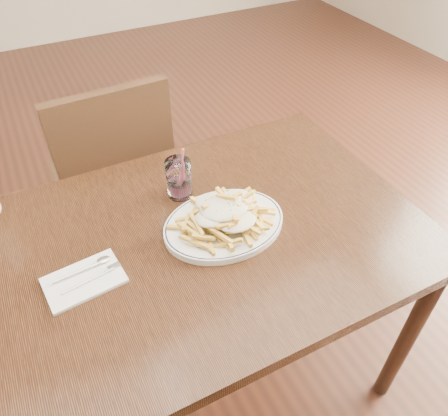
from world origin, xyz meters
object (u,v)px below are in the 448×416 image
chair_far (115,173)px  fries_plate (224,224)px  table (199,255)px  water_glass (179,180)px  loaded_fries (224,210)px

chair_far → fries_plate: 0.73m
table → water_glass: (0.02, 0.18, 0.13)m
table → fries_plate: fries_plate is taller
fries_plate → water_glass: size_ratio=2.53×
table → chair_far: chair_far is taller
loaded_fries → water_glass: size_ratio=1.77×
chair_far → loaded_fries: size_ratio=3.28×
table → loaded_fries: bearing=-4.2°
table → chair_far: bearing=96.1°
fries_plate → chair_far: bearing=102.3°
chair_far → water_glass: (0.09, -0.49, 0.28)m
loaded_fries → water_glass: 0.19m
table → loaded_fries: 0.16m
loaded_fries → water_glass: (-0.05, 0.18, -0.01)m
water_glass → loaded_fries: bearing=-73.9°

